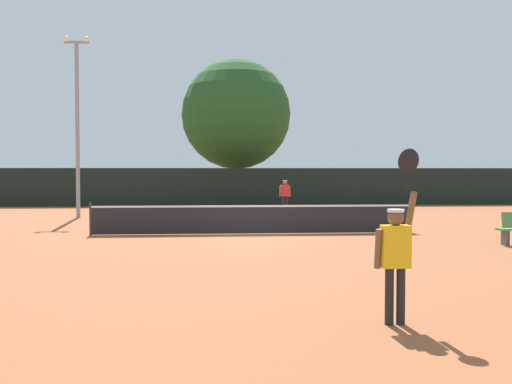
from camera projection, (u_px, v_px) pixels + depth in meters
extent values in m
plane|color=#9E5633|center=(254.00, 234.00, 19.07)|extent=(120.00, 120.00, 0.00)
cube|color=#232328|center=(254.00, 220.00, 19.05)|extent=(10.69, 0.03, 0.91)
cube|color=white|center=(254.00, 206.00, 19.03)|extent=(10.69, 0.04, 0.06)
cylinder|color=#333338|center=(90.00, 219.00, 18.65)|extent=(0.08, 0.08, 1.07)
cylinder|color=#333338|center=(410.00, 217.00, 19.44)|extent=(0.08, 0.08, 1.07)
cube|color=black|center=(235.00, 187.00, 34.61)|extent=(37.77, 0.12, 2.28)
cube|color=yellow|center=(395.00, 246.00, 7.78)|extent=(0.38, 0.22, 0.58)
sphere|color=brown|center=(396.00, 218.00, 7.77)|extent=(0.22, 0.22, 0.22)
cylinder|color=white|center=(396.00, 211.00, 7.76)|extent=(0.23, 0.23, 0.04)
cylinder|color=black|center=(389.00, 296.00, 7.80)|extent=(0.12, 0.12, 0.78)
cylinder|color=black|center=(401.00, 296.00, 7.81)|extent=(0.12, 0.12, 0.78)
cylinder|color=brown|center=(378.00, 249.00, 7.76)|extent=(0.09, 0.17, 0.55)
cylinder|color=brown|center=(411.00, 210.00, 7.86)|extent=(0.09, 0.31, 0.53)
cylinder|color=black|center=(410.00, 182.00, 7.91)|extent=(0.04, 0.11, 0.28)
ellipsoid|color=black|center=(408.00, 161.00, 7.96)|extent=(0.30, 0.13, 0.36)
cube|color=red|center=(285.00, 191.00, 29.32)|extent=(0.38, 0.22, 0.59)
sphere|color=#8C6647|center=(285.00, 183.00, 29.31)|extent=(0.23, 0.23, 0.23)
cylinder|color=white|center=(285.00, 181.00, 29.30)|extent=(0.24, 0.24, 0.04)
cylinder|color=black|center=(283.00, 204.00, 29.34)|extent=(0.12, 0.12, 0.80)
cylinder|color=black|center=(286.00, 204.00, 29.35)|extent=(0.12, 0.12, 0.80)
cylinder|color=#8C6647|center=(280.00, 191.00, 29.31)|extent=(0.09, 0.17, 0.57)
cylinder|color=#8C6647|center=(290.00, 191.00, 29.34)|extent=(0.09, 0.16, 0.57)
sphere|color=#CCE033|center=(314.00, 231.00, 19.59)|extent=(0.07, 0.07, 0.07)
cube|color=#4C4C51|center=(505.00, 237.00, 16.16)|extent=(0.08, 0.36, 0.45)
cylinder|color=gray|center=(77.00, 131.00, 25.67)|extent=(0.18, 0.18, 7.81)
cube|color=gray|center=(76.00, 42.00, 25.53)|extent=(1.10, 0.10, 0.10)
sphere|color=#F2EDCC|center=(66.00, 39.00, 25.49)|extent=(0.28, 0.28, 0.28)
sphere|color=#F2EDCC|center=(87.00, 39.00, 25.55)|extent=(0.28, 0.28, 0.28)
cylinder|color=brown|center=(236.00, 178.00, 39.62)|extent=(0.56, 0.56, 3.19)
sphere|color=#235123|center=(236.00, 115.00, 39.46)|extent=(7.52, 7.52, 7.52)
cube|color=navy|center=(116.00, 192.00, 41.41)|extent=(2.03, 4.26, 0.90)
cube|color=#2D333D|center=(116.00, 181.00, 41.08)|extent=(1.77, 2.25, 0.64)
cylinder|color=black|center=(108.00, 195.00, 42.75)|extent=(0.22, 0.60, 0.60)
cylinder|color=black|center=(131.00, 195.00, 42.88)|extent=(0.22, 0.60, 0.60)
cylinder|color=black|center=(101.00, 197.00, 39.96)|extent=(0.22, 0.60, 0.60)
cylinder|color=black|center=(125.00, 197.00, 40.09)|extent=(0.22, 0.60, 0.60)
cube|color=red|center=(263.00, 191.00, 42.17)|extent=(2.09, 4.28, 0.90)
cube|color=#2D333D|center=(264.00, 181.00, 41.84)|extent=(1.80, 2.28, 0.64)
cylinder|color=black|center=(251.00, 195.00, 43.51)|extent=(0.22, 0.60, 0.60)
cylinder|color=black|center=(273.00, 195.00, 43.64)|extent=(0.22, 0.60, 0.60)
cylinder|color=black|center=(253.00, 196.00, 40.72)|extent=(0.22, 0.60, 0.60)
cylinder|color=black|center=(277.00, 196.00, 40.85)|extent=(0.22, 0.60, 0.60)
cube|color=white|center=(332.00, 192.00, 40.71)|extent=(2.00, 4.24, 0.90)
cube|color=#2D333D|center=(333.00, 181.00, 40.38)|extent=(1.75, 2.24, 0.64)
cylinder|color=black|center=(317.00, 196.00, 42.05)|extent=(0.22, 0.60, 0.60)
cylinder|color=black|center=(339.00, 195.00, 42.18)|extent=(0.22, 0.60, 0.60)
cylinder|color=black|center=(324.00, 197.00, 39.26)|extent=(0.22, 0.60, 0.60)
cylinder|color=black|center=(348.00, 197.00, 39.39)|extent=(0.22, 0.60, 0.60)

